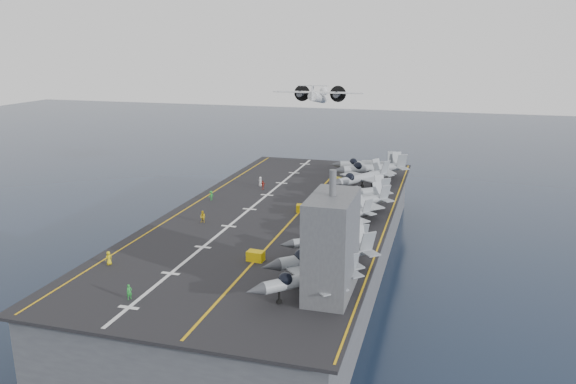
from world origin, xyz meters
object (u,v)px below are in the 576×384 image
(fighter_jet_0, at_px, (309,277))
(tow_cart_a, at_px, (256,256))
(island_superstructure, at_px, (332,233))
(transport_plane, at_px, (318,98))

(fighter_jet_0, height_order, tow_cart_a, fighter_jet_0)
(island_superstructure, height_order, fighter_jet_0, island_superstructure)
(island_superstructure, bearing_deg, transport_plane, 104.19)
(transport_plane, bearing_deg, island_superstructure, -75.81)
(island_superstructure, bearing_deg, fighter_jet_0, -142.62)
(island_superstructure, relative_size, fighter_jet_0, 0.90)
(tow_cart_a, relative_size, transport_plane, 0.10)
(transport_plane, bearing_deg, fighter_jet_0, -77.52)
(island_superstructure, height_order, tow_cart_a, island_superstructure)
(island_superstructure, height_order, transport_plane, transport_plane)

